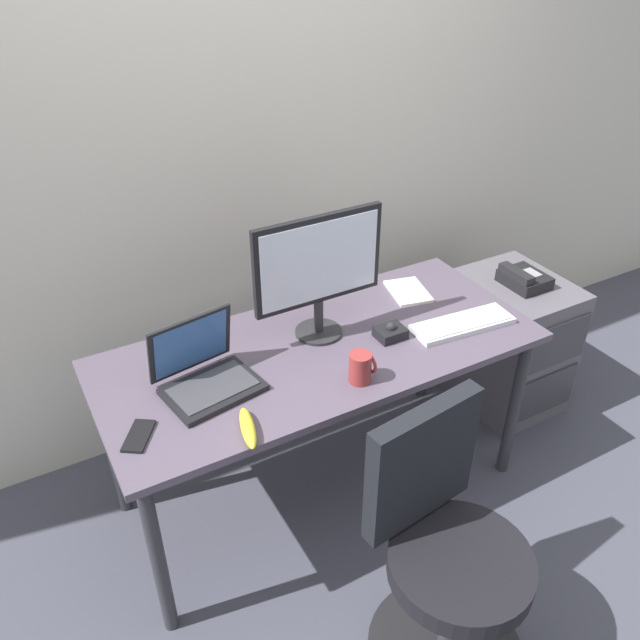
% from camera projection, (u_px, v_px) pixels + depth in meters
% --- Properties ---
extents(ground_plane, '(8.00, 8.00, 0.00)m').
position_uv_depth(ground_plane, '(320.00, 487.00, 2.80)').
color(ground_plane, '#424350').
extents(back_wall, '(6.00, 0.10, 2.80)m').
position_uv_depth(back_wall, '(233.00, 122.00, 2.56)').
color(back_wall, beige).
rests_on(back_wall, ground).
extents(desk, '(1.65, 0.72, 0.74)m').
position_uv_depth(desk, '(320.00, 364.00, 2.43)').
color(desk, '#514656').
rests_on(desk, ground).
extents(file_cabinet, '(0.42, 0.53, 0.67)m').
position_uv_depth(file_cabinet, '(509.00, 343.00, 3.13)').
color(file_cabinet, '#59545D').
rests_on(file_cabinet, ground).
extents(desk_phone, '(0.17, 0.20, 0.09)m').
position_uv_depth(desk_phone, '(523.00, 279.00, 2.92)').
color(desk_phone, black).
rests_on(desk_phone, file_cabinet).
extents(office_chair, '(0.52, 0.52, 0.94)m').
position_uv_depth(office_chair, '(444.00, 560.00, 1.99)').
color(office_chair, black).
rests_on(office_chair, ground).
extents(monitor_main, '(0.51, 0.18, 0.49)m').
position_uv_depth(monitor_main, '(319.00, 267.00, 2.31)').
color(monitor_main, '#262628').
rests_on(monitor_main, desk).
extents(keyboard, '(0.42, 0.17, 0.03)m').
position_uv_depth(keyboard, '(463.00, 324.00, 2.50)').
color(keyboard, silver).
rests_on(keyboard, desk).
extents(laptop, '(0.35, 0.31, 0.24)m').
position_uv_depth(laptop, '(205.00, 372.00, 2.17)').
color(laptop, black).
rests_on(laptop, desk).
extents(trackball_mouse, '(0.11, 0.09, 0.07)m').
position_uv_depth(trackball_mouse, '(390.00, 332.00, 2.44)').
color(trackball_mouse, black).
rests_on(trackball_mouse, desk).
extents(coffee_mug, '(0.09, 0.08, 0.11)m').
position_uv_depth(coffee_mug, '(361.00, 367.00, 2.20)').
color(coffee_mug, maroon).
rests_on(coffee_mug, desk).
extents(paper_notepad, '(0.19, 0.24, 0.01)m').
position_uv_depth(paper_notepad, '(408.00, 291.00, 2.72)').
color(paper_notepad, white).
rests_on(paper_notepad, desk).
extents(cell_phone, '(0.14, 0.16, 0.01)m').
position_uv_depth(cell_phone, '(139.00, 436.00, 1.99)').
color(cell_phone, black).
rests_on(cell_phone, desk).
extents(banana, '(0.09, 0.19, 0.04)m').
position_uv_depth(banana, '(248.00, 428.00, 2.00)').
color(banana, yellow).
rests_on(banana, desk).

